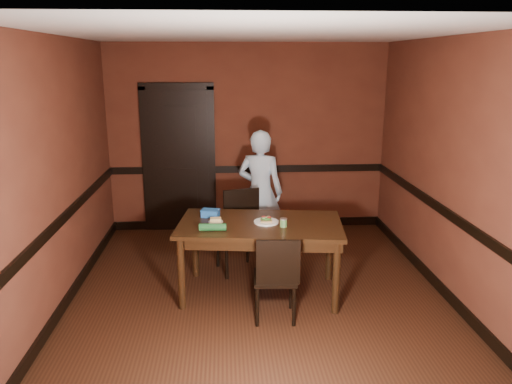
{
  "coord_description": "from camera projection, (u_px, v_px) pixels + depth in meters",
  "views": [
    {
      "loc": [
        -0.34,
        -4.94,
        2.46
      ],
      "look_at": [
        0.0,
        0.35,
        1.05
      ],
      "focal_mm": 35.0,
      "sensor_mm": 36.0,
      "label": 1
    }
  ],
  "objects": [
    {
      "name": "chair_far",
      "position": [
        237.0,
        233.0,
        5.9
      ],
      "size": [
        0.55,
        0.55,
        0.96
      ],
      "primitive_type": null,
      "rotation": [
        0.0,
        0.0,
        0.28
      ],
      "color": "black",
      "rests_on": "floor"
    },
    {
      "name": "dado_right",
      "position": [
        444.0,
        211.0,
        5.31
      ],
      "size": [
        0.03,
        4.5,
        0.1
      ],
      "primitive_type": "cube",
      "color": "black",
      "rests_on": "ground"
    },
    {
      "name": "cheese_saucer",
      "position": [
        216.0,
        221.0,
        5.25
      ],
      "size": [
        0.15,
        0.15,
        0.05
      ],
      "rotation": [
        0.0,
        0.0,
        -0.35
      ],
      "color": "white",
      "rests_on": "dining_table"
    },
    {
      "name": "dado_back",
      "position": [
        248.0,
        169.0,
        7.34
      ],
      "size": [
        4.0,
        0.03,
        0.1
      ],
      "primitive_type": "cube",
      "color": "black",
      "rests_on": "ground"
    },
    {
      "name": "baseboard_right",
      "position": [
        437.0,
        283.0,
        5.52
      ],
      "size": [
        0.03,
        4.5,
        0.12
      ],
      "primitive_type": "cube",
      "color": "black",
      "rests_on": "ground"
    },
    {
      "name": "floor",
      "position": [
        258.0,
        294.0,
        5.41
      ],
      "size": [
        4.0,
        4.5,
        0.01
      ],
      "primitive_type": "cube",
      "color": "black",
      "rests_on": "ground"
    },
    {
      "name": "sauce_jar",
      "position": [
        283.0,
        222.0,
        5.1
      ],
      "size": [
        0.08,
        0.08,
        0.09
      ],
      "rotation": [
        0.0,
        0.0,
        0.05
      ],
      "color": "#4F8541",
      "rests_on": "dining_table"
    },
    {
      "name": "door",
      "position": [
        179.0,
        157.0,
        7.21
      ],
      "size": [
        1.05,
        0.07,
        2.2
      ],
      "color": "black",
      "rests_on": "ground"
    },
    {
      "name": "person",
      "position": [
        260.0,
        192.0,
        6.45
      ],
      "size": [
        0.68,
        0.55,
        1.61
      ],
      "primitive_type": "imported",
      "rotation": [
        0.0,
        0.0,
        2.82
      ],
      "color": "#ADCDE0",
      "rests_on": "floor"
    },
    {
      "name": "wrapped_veg",
      "position": [
        213.0,
        227.0,
        4.98
      ],
      "size": [
        0.27,
        0.08,
        0.08
      ],
      "primitive_type": "cylinder",
      "rotation": [
        0.0,
        1.57,
        -0.02
      ],
      "color": "#1C5526",
      "rests_on": "dining_table"
    },
    {
      "name": "ceiling",
      "position": [
        258.0,
        33.0,
        4.72
      ],
      "size": [
        4.0,
        4.5,
        0.01
      ],
      "primitive_type": "cube",
      "color": "beige",
      "rests_on": "ground"
    },
    {
      "name": "baseboard_back",
      "position": [
        248.0,
        223.0,
        7.55
      ],
      "size": [
        4.0,
        0.03,
        0.12
      ],
      "primitive_type": "cube",
      "color": "black",
      "rests_on": "ground"
    },
    {
      "name": "dining_table",
      "position": [
        260.0,
        258.0,
        5.34
      ],
      "size": [
        1.81,
        1.16,
        0.8
      ],
      "primitive_type": "cube",
      "rotation": [
        0.0,
        0.0,
        -0.12
      ],
      "color": "black",
      "rests_on": "floor"
    },
    {
      "name": "wall_front",
      "position": [
        285.0,
        256.0,
        2.9
      ],
      "size": [
        4.0,
        0.02,
        2.7
      ],
      "primitive_type": "cube",
      "color": "#56281A",
      "rests_on": "ground"
    },
    {
      "name": "wall_back",
      "position": [
        248.0,
        139.0,
        7.24
      ],
      "size": [
        4.0,
        0.02,
        2.7
      ],
      "primitive_type": "cube",
      "color": "#56281A",
      "rests_on": "ground"
    },
    {
      "name": "chair_near",
      "position": [
        275.0,
        276.0,
        4.82
      ],
      "size": [
        0.43,
        0.43,
        0.87
      ],
      "primitive_type": null,
      "rotation": [
        0.0,
        0.0,
        3.09
      ],
      "color": "black",
      "rests_on": "floor"
    },
    {
      "name": "wall_left",
      "position": [
        57.0,
        175.0,
        4.94
      ],
      "size": [
        0.02,
        4.5,
        2.7
      ],
      "primitive_type": "cube",
      "color": "#56281A",
      "rests_on": "ground"
    },
    {
      "name": "wall_right",
      "position": [
        449.0,
        170.0,
        5.19
      ],
      "size": [
        0.02,
        4.5,
        2.7
      ],
      "primitive_type": "cube",
      "color": "#56281A",
      "rests_on": "ground"
    },
    {
      "name": "dado_left",
      "position": [
        63.0,
        218.0,
        5.06
      ],
      "size": [
        0.03,
        4.5,
        0.1
      ],
      "primitive_type": "cube",
      "color": "black",
      "rests_on": "ground"
    },
    {
      "name": "food_tub",
      "position": [
        210.0,
        213.0,
        5.43
      ],
      "size": [
        0.22,
        0.18,
        0.08
      ],
      "rotation": [
        0.0,
        0.0,
        -0.26
      ],
      "color": "blue",
      "rests_on": "dining_table"
    },
    {
      "name": "sandwich_plate",
      "position": [
        266.0,
        221.0,
        5.24
      ],
      "size": [
        0.26,
        0.26,
        0.06
      ],
      "rotation": [
        0.0,
        0.0,
        -0.33
      ],
      "color": "white",
      "rests_on": "dining_table"
    },
    {
      "name": "baseboard_left",
      "position": [
        71.0,
        294.0,
        5.28
      ],
      "size": [
        0.03,
        4.5,
        0.12
      ],
      "primitive_type": "cube",
      "color": "black",
      "rests_on": "ground"
    }
  ]
}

